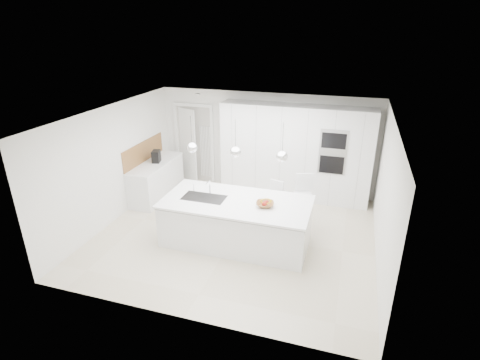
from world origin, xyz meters
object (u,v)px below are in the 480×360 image
(island_base, at_px, (236,224))
(fruit_bowl, at_px, (265,204))
(espresso_machine, at_px, (156,156))
(bar_stool_left, at_px, (275,204))
(bar_stool_right, at_px, (302,202))

(island_base, xyz_separation_m, fruit_bowl, (0.57, -0.01, 0.51))
(espresso_machine, distance_m, bar_stool_left, 3.21)
(fruit_bowl, distance_m, bar_stool_right, 1.21)
(fruit_bowl, bearing_deg, espresso_machine, 153.33)
(island_base, bearing_deg, fruit_bowl, -1.24)
(island_base, xyz_separation_m, bar_stool_left, (0.57, 0.95, 0.06))
(bar_stool_left, height_order, bar_stool_right, bar_stool_right)
(island_base, relative_size, bar_stool_right, 2.40)
(bar_stool_left, xyz_separation_m, bar_stool_right, (0.56, 0.05, 0.10))
(bar_stool_left, bearing_deg, island_base, -103.71)
(fruit_bowl, relative_size, espresso_machine, 1.15)
(espresso_machine, xyz_separation_m, bar_stool_right, (3.66, -0.54, -0.46))
(espresso_machine, bearing_deg, bar_stool_left, -25.55)
(espresso_machine, height_order, bar_stool_left, espresso_machine)
(island_base, height_order, espresso_machine, espresso_machine)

